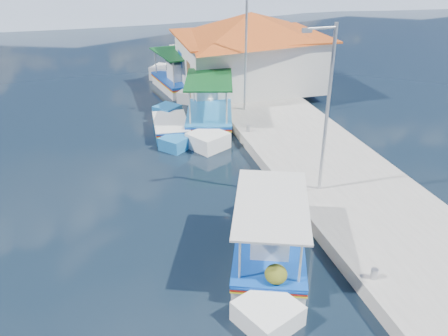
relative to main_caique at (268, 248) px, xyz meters
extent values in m
plane|color=black|center=(-1.49, 0.87, -0.45)|extent=(160.00, 160.00, 0.00)
cube|color=#ACA8A1|center=(4.41, 6.87, -0.20)|extent=(5.00, 44.00, 0.50)
cylinder|color=#A5A8AD|center=(2.31, -2.13, 0.20)|extent=(0.20, 0.20, 0.30)
cylinder|color=#A5A8AD|center=(2.31, 2.87, 0.20)|extent=(0.20, 0.20, 0.30)
cylinder|color=#A5A8AD|center=(2.31, 8.87, 0.20)|extent=(0.20, 0.20, 0.30)
cylinder|color=#A5A8AD|center=(2.31, 14.87, 0.20)|extent=(0.20, 0.20, 0.30)
cube|color=silver|center=(0.02, -0.07, -0.25)|extent=(3.29, 4.39, 0.86)
cube|color=silver|center=(-0.92, 2.36, -0.14)|extent=(1.89, 1.89, 0.95)
cube|color=silver|center=(0.94, -2.42, -0.25)|extent=(1.84, 1.84, 0.82)
cube|color=#0C40A5|center=(0.02, -0.07, 0.15)|extent=(3.39, 4.52, 0.05)
cube|color=#9E170D|center=(0.02, -0.07, 0.07)|extent=(3.39, 4.52, 0.05)
cube|color=yellow|center=(0.02, -0.07, 0.01)|extent=(3.39, 4.52, 0.04)
cube|color=#0C40A5|center=(0.02, -0.07, 0.21)|extent=(3.39, 4.49, 0.05)
cube|color=brown|center=(0.02, -0.07, 0.18)|extent=(3.11, 4.26, 0.05)
cube|color=silver|center=(0.12, -0.32, 0.68)|extent=(1.45, 1.50, 1.00)
cube|color=silver|center=(0.12, -0.32, 1.20)|extent=(1.58, 1.62, 0.05)
cylinder|color=beige|center=(-1.32, 1.18, 0.91)|extent=(0.06, 0.06, 1.45)
cylinder|color=beige|center=(0.17, 1.76, 0.91)|extent=(0.06, 0.06, 1.45)
cylinder|color=beige|center=(-0.12, -1.90, 0.91)|extent=(0.06, 0.06, 1.45)
cylinder|color=beige|center=(1.37, -1.31, 0.91)|extent=(0.06, 0.06, 1.45)
cube|color=silver|center=(0.02, -0.07, 1.63)|extent=(3.38, 4.42, 0.06)
ellipsoid|color=#485516|center=(-0.78, 0.98, 0.44)|extent=(0.69, 0.76, 0.52)
ellipsoid|color=#485516|center=(-0.35, 1.63, 0.40)|extent=(0.58, 0.64, 0.43)
ellipsoid|color=#485516|center=(0.79, -1.52, 0.41)|extent=(0.62, 0.68, 0.46)
sphere|color=orange|center=(0.67, 0.77, 0.86)|extent=(0.36, 0.36, 0.36)
cube|color=silver|center=(0.98, 11.16, -0.21)|extent=(3.18, 4.48, 1.03)
cube|color=silver|center=(0.25, 13.78, -0.08)|extent=(2.14, 2.14, 1.14)
cube|color=silver|center=(1.69, 8.63, -0.21)|extent=(2.08, 2.08, 0.98)
cube|color=#0C40A5|center=(0.98, 11.16, 0.27)|extent=(3.28, 4.62, 0.07)
cube|color=#9E170D|center=(0.98, 11.16, 0.18)|extent=(3.28, 4.62, 0.05)
cube|color=yellow|center=(0.98, 11.16, 0.10)|extent=(3.28, 4.62, 0.04)
cube|color=#1D6BAF|center=(0.98, 11.16, 0.34)|extent=(3.29, 4.59, 0.05)
cube|color=brown|center=(0.98, 11.16, 0.31)|extent=(2.99, 4.36, 0.05)
cylinder|color=beige|center=(-0.31, 12.57, 1.18)|extent=(0.08, 0.08, 1.74)
cylinder|color=beige|center=(1.36, 13.03, 1.18)|extent=(0.08, 0.08, 1.74)
cylinder|color=beige|center=(0.60, 9.29, 1.18)|extent=(0.08, 0.08, 1.74)
cylinder|color=beige|center=(2.27, 9.76, 1.18)|extent=(0.08, 0.08, 1.74)
cube|color=#0D451C|center=(0.98, 11.16, 2.05)|extent=(3.29, 4.51, 0.08)
cube|color=#1D6BAF|center=(-1.09, 10.84, -0.26)|extent=(1.82, 3.12, 0.84)
cube|color=#1D6BAF|center=(-1.25, 12.84, -0.15)|extent=(1.61, 1.61, 0.93)
cube|color=#1D6BAF|center=(-0.94, 8.90, -0.26)|extent=(1.57, 1.57, 0.79)
cube|color=#0C40A5|center=(-1.09, 10.84, 0.13)|extent=(1.87, 3.22, 0.05)
cube|color=#9E170D|center=(-1.09, 10.84, 0.06)|extent=(1.87, 3.22, 0.04)
cube|color=yellow|center=(-1.09, 10.84, 0.00)|extent=(1.87, 3.22, 0.04)
cube|color=silver|center=(-1.09, 10.84, 0.19)|extent=(1.89, 3.19, 0.04)
cube|color=brown|center=(-1.09, 10.84, 0.17)|extent=(1.69, 3.05, 0.04)
cube|color=silver|center=(0.59, 17.93, -0.23)|extent=(2.77, 4.37, 0.96)
cube|color=silver|center=(1.05, 20.60, -0.11)|extent=(2.13, 2.13, 1.06)
cube|color=silver|center=(0.15, 15.34, -0.23)|extent=(2.07, 2.07, 0.91)
cube|color=#0C40A5|center=(0.59, 17.93, 0.22)|extent=(2.86, 4.50, 0.06)
cube|color=#9E170D|center=(0.59, 17.93, 0.13)|extent=(2.86, 4.50, 0.05)
cube|color=yellow|center=(0.59, 17.93, 0.06)|extent=(2.86, 4.50, 0.04)
cube|color=#0C40A5|center=(0.59, 17.93, 0.29)|extent=(2.87, 4.46, 0.05)
cube|color=brown|center=(0.59, 17.93, 0.26)|extent=(2.59, 4.26, 0.05)
cube|color=silver|center=(0.54, 17.63, 0.81)|extent=(1.37, 1.49, 1.11)
cube|color=silver|center=(0.54, 17.63, 1.39)|extent=(1.49, 1.61, 0.06)
cylinder|color=beige|center=(0.04, 19.76, 1.06)|extent=(0.07, 0.07, 1.62)
cylinder|color=beige|center=(1.72, 19.47, 1.06)|extent=(0.07, 0.07, 1.62)
cylinder|color=beige|center=(-0.53, 16.38, 1.06)|extent=(0.07, 0.07, 1.62)
cylinder|color=beige|center=(1.14, 16.10, 1.06)|extent=(0.07, 0.07, 1.62)
cube|color=#0D451C|center=(0.59, 17.93, 1.87)|extent=(2.88, 4.39, 0.07)
cube|color=silver|center=(4.71, 15.87, 1.55)|extent=(8.00, 6.00, 3.00)
cube|color=#C64A1B|center=(4.71, 15.87, 3.10)|extent=(8.64, 6.48, 0.10)
pyramid|color=#C64A1B|center=(4.71, 15.87, 3.75)|extent=(10.49, 10.49, 1.40)
cube|color=brown|center=(0.73, 14.87, 1.05)|extent=(0.06, 1.00, 2.00)
cube|color=#0C40A5|center=(0.73, 17.37, 1.65)|extent=(0.06, 1.20, 0.90)
cylinder|color=#A5A8AD|center=(3.11, 2.87, 3.05)|extent=(0.12, 0.12, 6.00)
cylinder|color=#A5A8AD|center=(2.61, 2.87, 5.90)|extent=(1.00, 0.08, 0.08)
cube|color=#A5A8AD|center=(2.11, 2.87, 5.85)|extent=(0.30, 0.14, 0.14)
cylinder|color=#A5A8AD|center=(3.11, 11.87, 3.05)|extent=(0.12, 0.12, 6.00)
camera|label=1|loc=(-4.39, -10.70, 8.58)|focal=37.31mm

